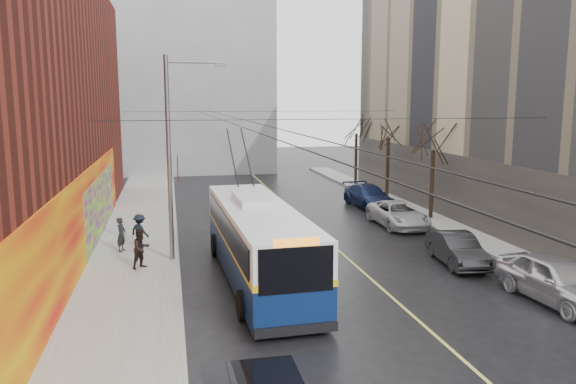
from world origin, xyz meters
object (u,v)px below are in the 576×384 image
object	(u,v)px
parked_car_a	(557,280)
parked_car_c	(398,214)
tree_mid	(389,127)
trolleybus	(258,241)
pedestrian_a	(121,235)
pedestrian_b	(141,249)
parked_car_b	(457,249)
following_car	(229,204)
tree_near	(434,137)
tree_far	(357,124)
parked_car_d	(369,196)
pedestrian_c	(140,231)
streetlight_pole	(173,153)

from	to	relation	value
parked_car_a	parked_car_c	world-z (taller)	parked_car_a
tree_mid	trolleybus	distance (m)	20.43
parked_car_a	parked_car_c	bearing A→B (deg)	88.71
trolleybus	parked_car_a	distance (m)	11.03
pedestrian_a	pedestrian_b	world-z (taller)	pedestrian_b
parked_car_b	following_car	bearing A→B (deg)	130.20
tree_mid	trolleybus	world-z (taller)	tree_mid
tree_near	following_car	distance (m)	13.19
parked_car_b	parked_car_c	distance (m)	7.64
tree_far	parked_car_a	bearing A→B (deg)	-94.10
trolleybus	parked_car_c	size ratio (longest dim) A/B	2.45
tree_far	pedestrian_b	size ratio (longest dim) A/B	3.91
tree_far	parked_car_b	xyz separation A→B (m)	(-3.10, -22.86, -4.46)
parked_car_b	pedestrian_b	world-z (taller)	pedestrian_b
parked_car_d	following_car	xyz separation A→B (m)	(-9.48, -0.44, -0.08)
parked_car_b	parked_car_c	world-z (taller)	parked_car_c
trolleybus	parked_car_a	xyz separation A→B (m)	(9.94, -4.73, -0.77)
parked_car_b	pedestrian_c	size ratio (longest dim) A/B	2.56
streetlight_pole	tree_near	bearing A→B (deg)	21.62
pedestrian_b	parked_car_d	bearing A→B (deg)	0.85
tree_near	parked_car_c	distance (m)	5.17
tree_far	parked_car_c	bearing A→B (deg)	-99.74
parked_car_d	following_car	bearing A→B (deg)	177.77
tree_mid	pedestrian_b	bearing A→B (deg)	-139.60
tree_mid	trolleybus	bearing A→B (deg)	-126.44
following_car	pedestrian_a	distance (m)	10.20
pedestrian_a	parked_car_d	bearing A→B (deg)	-39.65
tree_far	trolleybus	distance (m)	26.31
tree_far	pedestrian_a	bearing A→B (deg)	-134.08
tree_near	parked_car_d	world-z (taller)	tree_near
pedestrian_a	tree_near	bearing A→B (deg)	-56.13
tree_mid	tree_far	distance (m)	7.00
parked_car_d	streetlight_pole	bearing A→B (deg)	-145.38
tree_far	tree_mid	bearing A→B (deg)	-90.00
parked_car_b	pedestrian_c	distance (m)	14.65
tree_near	pedestrian_c	world-z (taller)	tree_near
parked_car_d	parked_car_c	bearing A→B (deg)	-98.39
trolleybus	parked_car_d	world-z (taller)	trolleybus
trolleybus	tree_far	bearing A→B (deg)	60.87
tree_mid	parked_car_c	distance (m)	9.77
following_car	pedestrian_b	xyz separation A→B (m)	(-4.82, -11.27, 0.32)
streetlight_pole	parked_car_c	size ratio (longest dim) A/B	1.79
parked_car_b	following_car	size ratio (longest dim) A/B	1.06
tree_near	parked_car_d	bearing A→B (deg)	116.05
parked_car_d	parked_car_a	bearing A→B (deg)	-94.08
tree_mid	parked_car_a	bearing A→B (deg)	-95.47
parked_car_d	following_car	distance (m)	9.49
parked_car_d	pedestrian_a	size ratio (longest dim) A/B	3.21
tree_mid	parked_car_c	xyz separation A→B (m)	(-2.62, -8.24, -4.56)
tree_far	parked_car_d	xyz separation A→B (m)	(-2.26, -9.38, -4.40)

